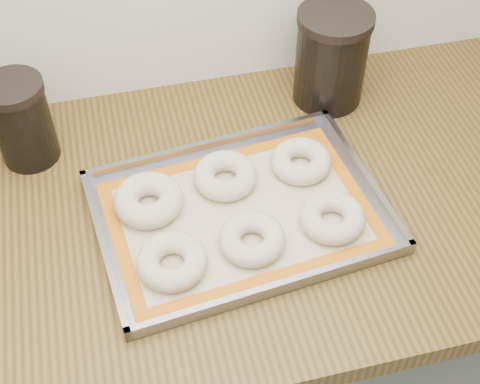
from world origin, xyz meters
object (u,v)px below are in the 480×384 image
object	(u,v)px
bagel_front_left	(172,261)
canister_right	(331,57)
canister_mid	(22,121)
bagel_front_right	(332,218)
baking_tray	(240,214)
bagel_front_mid	(252,239)
bagel_back_right	(301,161)
bagel_back_left	(148,200)
bagel_back_mid	(225,176)

from	to	relation	value
bagel_front_left	canister_right	world-z (taller)	canister_right
canister_mid	canister_right	world-z (taller)	canister_right
bagel_front_left	bagel_front_right	xyz separation A→B (m)	(0.26, 0.02, -0.00)
bagel_front_left	canister_right	bearing A→B (deg)	42.83
baking_tray	bagel_front_mid	world-z (taller)	bagel_front_mid
bagel_back_right	canister_mid	world-z (taller)	canister_mid
bagel_front_mid	canister_mid	xyz separation A→B (m)	(-0.33, 0.29, 0.06)
bagel_front_mid	bagel_back_left	size ratio (longest dim) A/B	0.92
bagel_front_left	bagel_front_right	world-z (taller)	same
baking_tray	canister_right	world-z (taller)	canister_right
bagel_back_mid	canister_mid	size ratio (longest dim) A/B	0.67
baking_tray	bagel_front_right	world-z (taller)	bagel_front_right
bagel_back_left	canister_mid	size ratio (longest dim) A/B	0.71
baking_tray	bagel_front_left	xyz separation A→B (m)	(-0.13, -0.08, 0.02)
bagel_front_left	bagel_back_mid	xyz separation A→B (m)	(0.12, 0.15, 0.00)
bagel_front_left	bagel_back_left	xyz separation A→B (m)	(-0.02, 0.13, 0.00)
baking_tray	bagel_front_left	world-z (taller)	bagel_front_left
bagel_front_left	bagel_front_right	bearing A→B (deg)	5.22
bagel_front_right	bagel_back_mid	bearing A→B (deg)	138.39
bagel_back_right	bagel_back_left	bearing A→B (deg)	-173.98
canister_right	bagel_front_left	bearing A→B (deg)	-137.17
canister_mid	bagel_front_left	bearing A→B (deg)	-56.86
bagel_back_mid	bagel_front_mid	bearing A→B (deg)	-85.72
bagel_front_right	bagel_front_mid	bearing A→B (deg)	-175.26
bagel_back_left	bagel_back_mid	distance (m)	0.14
bagel_front_mid	bagel_back_mid	world-z (taller)	bagel_back_mid
bagel_front_left	bagel_back_right	world-z (taller)	same
canister_mid	canister_right	xyz separation A→B (m)	(0.56, 0.03, 0.01)
bagel_front_right	canister_right	distance (m)	0.33
bagel_front_right	canister_mid	world-z (taller)	canister_mid
bagel_back_mid	bagel_back_left	bearing A→B (deg)	-169.34
baking_tray	bagel_back_mid	xyz separation A→B (m)	(-0.01, 0.07, 0.02)
baking_tray	canister_mid	size ratio (longest dim) A/B	3.06
bagel_front_right	bagel_back_right	world-z (taller)	same
bagel_front_mid	bagel_front_left	bearing A→B (deg)	-174.28
canister_right	bagel_back_left	bearing A→B (deg)	-151.38
canister_mid	baking_tray	bearing A→B (deg)	-34.85
bagel_front_mid	bagel_back_right	xyz separation A→B (m)	(0.12, 0.14, 0.00)
bagel_back_right	bagel_back_mid	bearing A→B (deg)	-178.68
baking_tray	bagel_back_right	xyz separation A→B (m)	(0.13, 0.08, 0.02)
bagel_front_right	canister_mid	bearing A→B (deg)	148.69
bagel_back_left	bagel_back_right	world-z (taller)	bagel_back_left
canister_right	baking_tray	bearing A→B (deg)	-132.73
canister_mid	bagel_front_mid	bearing A→B (deg)	-41.79
bagel_front_mid	bagel_front_right	distance (m)	0.14
bagel_front_mid	bagel_front_right	world-z (taller)	same
bagel_front_left	canister_mid	xyz separation A→B (m)	(-0.20, 0.31, 0.06)
bagel_back_right	canister_right	bearing A→B (deg)	58.64
bagel_front_left	bagel_front_right	distance (m)	0.27
baking_tray	bagel_front_right	size ratio (longest dim) A/B	4.66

